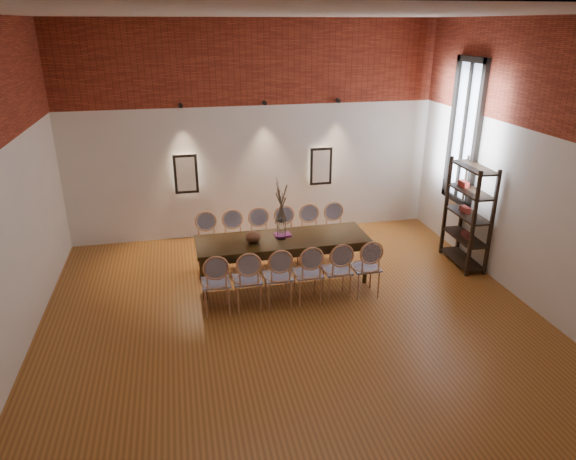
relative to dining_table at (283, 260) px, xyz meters
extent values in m
cube|color=#9C5C25|center=(-0.09, -1.32, -0.39)|extent=(7.00, 7.00, 0.02)
cube|color=silver|center=(-0.09, -1.32, 3.63)|extent=(7.00, 7.00, 0.02)
cube|color=silver|center=(-0.09, 2.23, 1.62)|extent=(7.00, 0.10, 4.00)
cube|color=silver|center=(-0.09, -4.87, 1.62)|extent=(7.00, 0.10, 4.00)
cube|color=silver|center=(3.46, -1.32, 1.62)|extent=(0.10, 7.00, 4.00)
cube|color=maroon|center=(-0.09, 2.16, 2.88)|extent=(7.00, 0.02, 1.50)
cube|color=maroon|center=(-0.09, -4.80, 2.88)|extent=(7.00, 0.02, 1.50)
cube|color=maroon|center=(3.39, -1.32, 2.88)|extent=(0.02, 7.00, 1.50)
cube|color=#FFEAC6|center=(-1.39, 2.13, 0.93)|extent=(0.36, 0.06, 0.66)
cube|color=#FFEAC6|center=(1.21, 2.13, 0.93)|extent=(0.36, 0.06, 0.66)
cylinder|color=black|center=(-1.39, 2.10, 2.17)|extent=(0.08, 0.10, 0.08)
cylinder|color=black|center=(0.11, 2.10, 2.17)|extent=(0.08, 0.10, 0.08)
cylinder|color=black|center=(1.51, 2.10, 2.17)|extent=(0.08, 0.10, 0.08)
cube|color=silver|center=(3.37, 0.68, 1.77)|extent=(0.02, 0.78, 2.38)
cube|color=black|center=(3.35, 0.68, 1.77)|extent=(0.08, 0.90, 2.50)
cube|color=black|center=(3.35, 0.68, 1.77)|extent=(0.06, 0.06, 2.40)
cube|color=#33200B|center=(0.00, 0.00, 0.00)|extent=(2.72, 0.89, 0.75)
cylinder|color=silver|center=(-0.02, 0.00, 0.53)|extent=(0.14, 0.14, 0.30)
ellipsoid|color=brown|center=(-0.48, -0.05, 0.46)|extent=(0.24, 0.24, 0.18)
cube|color=#7E226B|center=(0.02, 0.11, 0.39)|extent=(0.26, 0.18, 0.03)
camera|label=1|loc=(-1.51, -7.29, 3.52)|focal=32.00mm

